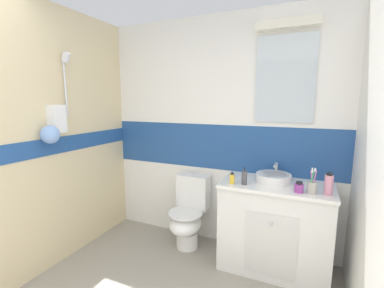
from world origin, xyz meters
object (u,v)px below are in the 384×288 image
object	(u,v)px
soap_dispenser	(244,178)
hair_gel_jar	(299,188)
shampoo_bottle_tall	(329,184)
toothbrush_cup	(312,187)
sink_basin	(273,178)
toilet	(189,214)
perfume_flask_small	(232,178)

from	to	relation	value
soap_dispenser	hair_gel_jar	distance (m)	0.47
hair_gel_jar	shampoo_bottle_tall	bearing A→B (deg)	9.17
toothbrush_cup	hair_gel_jar	bearing A→B (deg)	-176.33
toothbrush_cup	hair_gel_jar	distance (m)	0.10
sink_basin	toilet	distance (m)	1.03
hair_gel_jar	toothbrush_cup	bearing A→B (deg)	3.67
toilet	shampoo_bottle_tall	size ratio (longest dim) A/B	4.34
toilet	hair_gel_jar	world-z (taller)	hair_gel_jar
shampoo_bottle_tall	sink_basin	bearing A→B (deg)	159.80
toothbrush_cup	hair_gel_jar	world-z (taller)	toothbrush_cup
sink_basin	soap_dispenser	world-z (taller)	soap_dispenser
soap_dispenser	hair_gel_jar	world-z (taller)	soap_dispenser
soap_dispenser	perfume_flask_small	world-z (taller)	soap_dispenser
toilet	hair_gel_jar	bearing A→B (deg)	-10.10
sink_basin	shampoo_bottle_tall	distance (m)	0.48
perfume_flask_small	hair_gel_jar	world-z (taller)	perfume_flask_small
sink_basin	perfume_flask_small	distance (m)	0.40
soap_dispenser	shampoo_bottle_tall	world-z (taller)	shampoo_bottle_tall
hair_gel_jar	perfume_flask_small	bearing A→B (deg)	-179.87
sink_basin	toothbrush_cup	size ratio (longest dim) A/B	1.68
perfume_flask_small	sink_basin	bearing A→B (deg)	30.54
perfume_flask_small	hair_gel_jar	xyz separation A→B (m)	(0.57, 0.00, -0.01)
toilet	toothbrush_cup	size ratio (longest dim) A/B	3.67
perfume_flask_small	hair_gel_jar	size ratio (longest dim) A/B	1.16
sink_basin	shampoo_bottle_tall	xyz separation A→B (m)	(0.45, -0.17, 0.04)
toilet	toothbrush_cup	xyz separation A→B (m)	(1.21, -0.19, 0.54)
sink_basin	soap_dispenser	bearing A→B (deg)	-142.10
toothbrush_cup	shampoo_bottle_tall	xyz separation A→B (m)	(0.12, 0.03, 0.03)
hair_gel_jar	soap_dispenser	bearing A→B (deg)	177.73
hair_gel_jar	shampoo_bottle_tall	distance (m)	0.23
toilet	soap_dispenser	world-z (taller)	soap_dispenser
perfume_flask_small	hair_gel_jar	distance (m)	0.57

